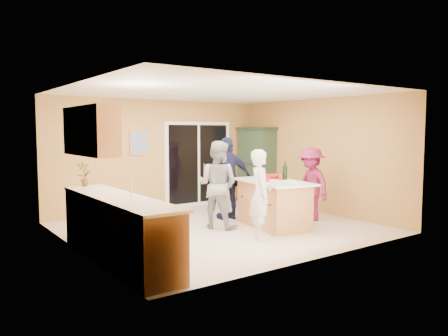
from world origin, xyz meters
TOP-DOWN VIEW (x-y plane):
  - floor at (0.00, 0.00)m, footprint 5.50×5.50m
  - ceiling at (0.00, 0.00)m, footprint 5.50×5.00m
  - wall_back at (0.00, 2.50)m, footprint 5.50×0.10m
  - wall_front at (0.00, -2.50)m, footprint 5.50×0.10m
  - wall_left at (-2.75, 0.00)m, footprint 0.10×5.00m
  - wall_right at (2.75, 0.00)m, footprint 0.10×5.00m
  - left_cabinet_run at (-2.45, -1.05)m, footprint 0.65×3.05m
  - upper_cabinets at (-2.58, -0.20)m, footprint 0.35×1.60m
  - sliding_door at (1.05, 2.46)m, footprint 1.90×0.07m
  - framed_picture at (-0.55, 2.48)m, footprint 0.46×0.04m
  - kitchen_island at (0.90, -0.51)m, footprint 1.24×1.87m
  - green_hutch at (2.49, 1.90)m, footprint 0.57×1.07m
  - woman_white at (0.07, -1.09)m, footprint 0.61×0.68m
  - woman_grey at (-0.04, 0.05)m, footprint 0.96×1.03m
  - woman_navy at (0.63, 0.61)m, footprint 1.09×0.65m
  - woman_magenta at (1.94, -0.51)m, footprint 0.69×1.05m
  - serving_bowl at (1.17, -0.20)m, footprint 0.41×0.41m
  - tulip_vase at (-2.45, 0.52)m, footprint 0.23×0.16m
  - tumbler_near at (0.66, -0.61)m, footprint 0.07×0.07m
  - tumbler_far at (1.09, -0.50)m, footprint 0.10×0.10m
  - wine_bottle at (1.21, -0.50)m, footprint 0.09×0.09m
  - white_plate at (1.13, -0.82)m, footprint 0.26×0.26m

SIDE VIEW (x-z plane):
  - floor at x=0.00m, z-range 0.00..0.00m
  - kitchen_island at x=0.90m, z-range -0.03..0.88m
  - left_cabinet_run at x=-2.45m, z-range -0.16..1.08m
  - woman_magenta at x=1.94m, z-range 0.00..1.53m
  - woman_white at x=0.07m, z-range 0.00..1.56m
  - woman_grey at x=-0.04m, z-range 0.00..1.68m
  - woman_navy at x=0.63m, z-range 0.00..1.74m
  - white_plate at x=1.13m, z-range 0.91..0.92m
  - serving_bowl at x=1.17m, z-range 0.91..0.99m
  - tumbler_near at x=0.66m, z-range 0.91..1.00m
  - green_hutch at x=2.49m, z-range -0.03..1.94m
  - tumbler_far at x=1.09m, z-range 0.91..1.03m
  - sliding_door at x=1.05m, z-range 0.00..2.10m
  - wine_bottle at x=1.21m, z-range 0.87..1.24m
  - tulip_vase at x=-2.45m, z-range 0.94..1.37m
  - wall_back at x=0.00m, z-range 0.00..2.60m
  - wall_front at x=0.00m, z-range 0.00..2.60m
  - wall_left at x=-2.75m, z-range 0.00..2.60m
  - wall_right at x=2.75m, z-range 0.00..2.60m
  - framed_picture at x=-0.55m, z-range 1.32..1.88m
  - upper_cabinets at x=-2.58m, z-range 1.50..2.25m
  - ceiling at x=0.00m, z-range 2.55..2.65m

